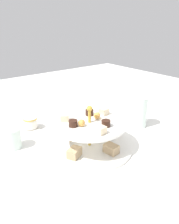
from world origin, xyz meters
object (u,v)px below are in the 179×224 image
Objects in this scene: butter_knife_right at (75,113)px; teacup_with_saucer at (31,123)px; tiered_serving_stand at (89,136)px; water_glass_short_left at (12,138)px; water_glass_tall_right at (139,112)px.

teacup_with_saucer is at bearing 25.12° from butter_knife_right.
butter_knife_right is (0.30, -0.14, -0.04)m from tiered_serving_stand.
butter_knife_right is at bearing -71.04° from water_glass_short_left.
tiered_serving_stand is 0.28m from water_glass_short_left.
tiered_serving_stand reaches higher than water_glass_short_left.
butter_knife_right is (0.29, 0.14, -0.06)m from water_glass_tall_right.
tiered_serving_stand is 0.33m from butter_knife_right.
water_glass_short_left is (0.17, 0.22, -0.01)m from tiered_serving_stand.
teacup_with_saucer reaches higher than butter_knife_right.
water_glass_tall_right reaches higher than butter_knife_right.
water_glass_short_left is (0.17, 0.50, -0.03)m from water_glass_tall_right.
water_glass_tall_right is 0.33m from butter_knife_right.
water_glass_tall_right is (0.01, -0.28, 0.02)m from tiered_serving_stand.
tiered_serving_stand is 0.28m from water_glass_tall_right.
water_glass_tall_right is 1.76× the size of water_glass_short_left.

